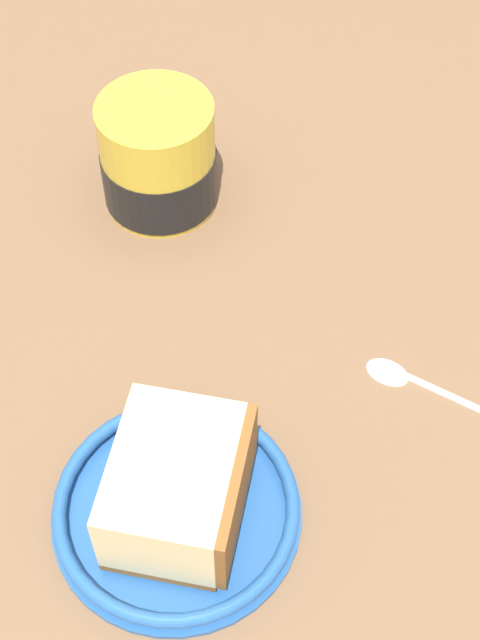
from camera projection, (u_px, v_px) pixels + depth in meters
ground_plane at (133, 402)px, 63.30cm from camera, size 113.75×113.75×2.98cm
small_plate at (176, 509)px, 56.09cm from camera, size 15.05×15.05×1.64cm
cake_slice at (178, 487)px, 53.72cm from camera, size 10.79×9.63×5.85cm
tea_mug at (159, 159)px, 69.74cm from camera, size 11.14×8.68×8.86cm
teaspoon at (418, 378)px, 62.26cm from camera, size 8.60×11.54×0.80cm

